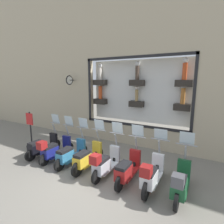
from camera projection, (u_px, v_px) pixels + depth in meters
ground_plane at (93, 179)px, 5.62m from camera, size 120.00×120.00×0.00m
building_facade at (137, 43)px, 7.83m from camera, size 1.18×36.00×9.40m
scooter_green_0 at (180, 183)px, 4.64m from camera, size 1.80×0.61×1.64m
scooter_white_1 at (152, 174)px, 5.02m from camera, size 1.81×0.61×1.62m
scooter_red_2 at (127, 169)px, 5.45m from camera, size 1.79×0.60×1.65m
scooter_silver_3 at (105, 163)px, 5.76m from camera, size 1.79×0.60×1.65m
scooter_yellow_4 at (87, 158)px, 6.20m from camera, size 1.80×0.60×1.65m
scooter_teal_5 at (70, 154)px, 6.57m from camera, size 1.79×0.60×1.63m
scooter_navy_6 at (54, 149)px, 6.88m from camera, size 1.79×0.61×1.64m
scooter_black_7 at (42, 146)px, 7.32m from camera, size 1.79×0.61×1.65m
shop_sign_post at (30, 128)px, 8.27m from camera, size 0.36×0.45×1.67m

